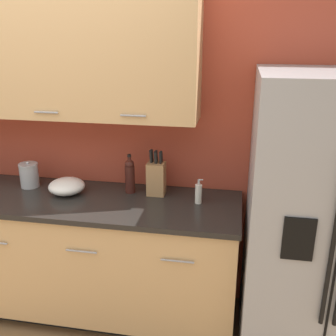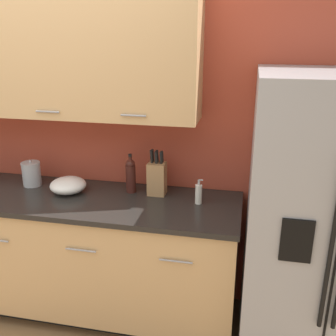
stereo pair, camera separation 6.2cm
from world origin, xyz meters
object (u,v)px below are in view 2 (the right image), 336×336
knife_block (157,177)px  mixing_bowl (68,185)px  refrigerator (324,226)px  soap_dispenser (199,194)px  wine_bottle (131,175)px  steel_canister (32,174)px

knife_block → mixing_bowl: (-0.61, -0.10, -0.07)m
refrigerator → mixing_bowl: (-1.68, 0.11, 0.08)m
mixing_bowl → knife_block: bearing=9.1°
mixing_bowl → soap_dispenser: bearing=0.2°
refrigerator → wine_bottle: bearing=170.4°
refrigerator → steel_canister: (-1.99, 0.19, 0.11)m
wine_bottle → steel_canister: wine_bottle is taller
wine_bottle → soap_dispenser: size_ratio=1.65×
mixing_bowl → steel_canister: bearing=167.2°
refrigerator → steel_canister: size_ratio=9.39×
knife_block → steel_canister: knife_block is taller
refrigerator → mixing_bowl: size_ratio=7.18×
refrigerator → soap_dispenser: bearing=171.3°
soap_dispenser → steel_canister: 1.23m
soap_dispenser → mixing_bowl: 0.91m
refrigerator → soap_dispenser: (-0.77, 0.12, 0.09)m
steel_canister → mixing_bowl: size_ratio=0.76×
knife_block → wine_bottle: (-0.19, -0.00, 0.00)m
steel_canister → mixing_bowl: steel_canister is taller
wine_bottle → mixing_bowl: 0.44m
steel_canister → soap_dispenser: bearing=-3.2°
soap_dispenser → mixing_bowl: bearing=-179.8°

